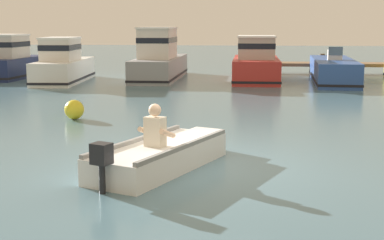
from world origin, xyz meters
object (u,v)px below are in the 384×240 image
(rowboat_with_person, at_px, (162,155))
(moored_boat_white, at_px, (63,65))
(moored_boat_grey, at_px, (159,60))
(moored_boat_red, at_px, (256,64))
(moored_boat_navy, at_px, (10,62))
(moored_boat_blue, at_px, (333,71))
(mooring_buoy, at_px, (74,110))

(rowboat_with_person, xyz_separation_m, moored_boat_white, (-6.84, 14.54, 0.50))
(rowboat_with_person, distance_m, moored_boat_white, 16.08)
(moored_boat_white, relative_size, moored_boat_grey, 0.81)
(moored_boat_grey, relative_size, moored_boat_red, 1.21)
(moored_boat_navy, distance_m, moored_boat_blue, 15.20)
(moored_boat_white, distance_m, moored_boat_blue, 12.06)
(moored_boat_grey, bearing_deg, moored_boat_red, -4.61)
(moored_boat_navy, relative_size, moored_boat_grey, 0.72)
(rowboat_with_person, distance_m, mooring_buoy, 5.85)
(moored_boat_navy, distance_m, moored_boat_red, 11.77)
(moored_boat_blue, bearing_deg, mooring_buoy, -127.17)
(moored_boat_grey, xyz_separation_m, moored_boat_red, (4.52, -0.36, -0.12))
(moored_boat_grey, bearing_deg, moored_boat_navy, -178.07)
(mooring_buoy, bearing_deg, moored_boat_red, 66.24)
(moored_boat_navy, relative_size, mooring_buoy, 9.21)
(rowboat_with_person, height_order, moored_boat_white, moored_boat_white)
(moored_boat_white, bearing_deg, moored_boat_red, 9.96)
(moored_boat_blue, bearing_deg, moored_boat_navy, 178.98)
(moored_boat_red, bearing_deg, moored_boat_blue, -2.50)
(rowboat_with_person, xyz_separation_m, moored_boat_grey, (-2.82, 16.41, 0.64))
(rowboat_with_person, relative_size, moored_boat_red, 0.64)
(moored_boat_navy, height_order, moored_boat_blue, moored_boat_navy)
(rowboat_with_person, relative_size, moored_boat_white, 0.65)
(moored_boat_navy, bearing_deg, moored_boat_blue, -1.02)
(moored_boat_blue, bearing_deg, moored_boat_red, 177.50)
(moored_boat_red, distance_m, moored_boat_blue, 3.45)
(moored_boat_navy, height_order, mooring_buoy, moored_boat_navy)
(rowboat_with_person, height_order, moored_boat_red, moored_boat_red)
(moored_boat_navy, bearing_deg, moored_boat_red, -0.58)
(moored_boat_grey, relative_size, mooring_buoy, 12.80)
(moored_boat_navy, xyz_separation_m, moored_boat_red, (11.76, -0.12, -0.01))
(moored_boat_navy, height_order, moored_boat_white, moored_boat_navy)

